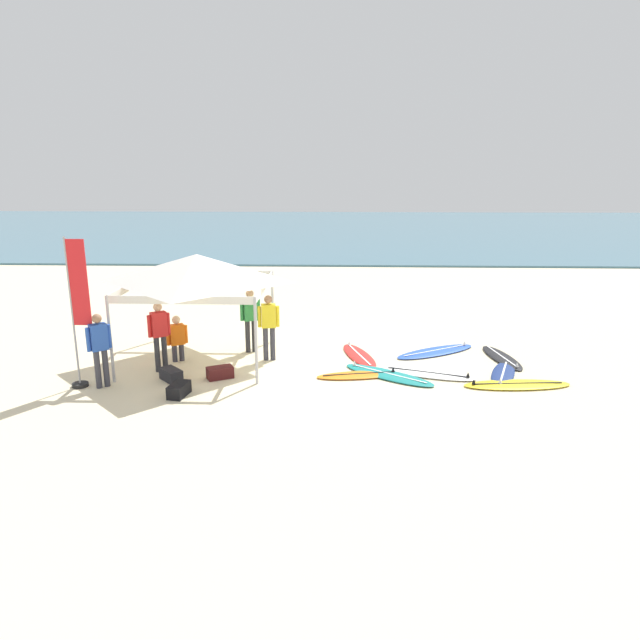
# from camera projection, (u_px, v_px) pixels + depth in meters

# --- Properties ---
(ground_plane) EXTENTS (80.00, 80.00, 0.00)m
(ground_plane) POSITION_uv_depth(u_px,v_px,m) (302.00, 367.00, 14.45)
(ground_plane) COLOR beige
(sea) EXTENTS (80.00, 36.00, 0.10)m
(sea) POSITION_uv_depth(u_px,v_px,m) (328.00, 229.00, 46.43)
(sea) COLOR teal
(sea) RESTS_ON ground
(canopy_tent) EXTENTS (3.45, 3.45, 2.75)m
(canopy_tent) POSITION_uv_depth(u_px,v_px,m) (197.00, 268.00, 14.38)
(canopy_tent) COLOR #B7B7BC
(canopy_tent) RESTS_ON ground
(surfboard_black) EXTENTS (0.90, 2.10, 0.19)m
(surfboard_black) POSITION_uv_depth(u_px,v_px,m) (502.00, 358.00, 15.03)
(surfboard_black) COLOR black
(surfboard_black) RESTS_ON ground
(surfboard_blue) EXTENTS (2.48, 1.83, 0.19)m
(surfboard_blue) POSITION_uv_depth(u_px,v_px,m) (436.00, 351.00, 15.55)
(surfboard_blue) COLOR blue
(surfboard_blue) RESTS_ON ground
(surfboard_white) EXTENTS (2.37, 1.33, 0.19)m
(surfboard_white) POSITION_uv_depth(u_px,v_px,m) (428.00, 374.00, 13.87)
(surfboard_white) COLOR white
(surfboard_white) RESTS_ON ground
(surfboard_red) EXTENTS (1.15, 2.17, 0.19)m
(surfboard_red) POSITION_uv_depth(u_px,v_px,m) (359.00, 355.00, 15.21)
(surfboard_red) COLOR red
(surfboard_red) RESTS_ON ground
(surfboard_navy) EXTENTS (1.15, 1.99, 0.19)m
(surfboard_navy) POSITION_uv_depth(u_px,v_px,m) (503.00, 374.00, 13.86)
(surfboard_navy) COLOR navy
(surfboard_navy) RESTS_ON ground
(surfboard_orange) EXTENTS (2.11, 0.93, 0.19)m
(surfboard_orange) POSITION_uv_depth(u_px,v_px,m) (359.00, 375.00, 13.78)
(surfboard_orange) COLOR orange
(surfboard_orange) RESTS_ON ground
(surfboard_teal) EXTENTS (2.33, 1.95, 0.19)m
(surfboard_teal) POSITION_uv_depth(u_px,v_px,m) (388.00, 375.00, 13.79)
(surfboard_teal) COLOR #19847F
(surfboard_teal) RESTS_ON ground
(surfboard_yellow) EXTENTS (2.50, 0.86, 0.19)m
(surfboard_yellow) POSITION_uv_depth(u_px,v_px,m) (517.00, 385.00, 13.16)
(surfboard_yellow) COLOR yellow
(surfboard_yellow) RESTS_ON ground
(person_green) EXTENTS (0.51, 0.35, 1.71)m
(person_green) POSITION_uv_depth(u_px,v_px,m) (250.00, 316.00, 15.39)
(person_green) COLOR #2D2D33
(person_green) RESTS_ON ground
(person_red) EXTENTS (0.47, 0.38, 1.71)m
(person_red) POSITION_uv_depth(u_px,v_px,m) (159.00, 332.00, 13.92)
(person_red) COLOR #2D2D33
(person_red) RESTS_ON ground
(person_blue) EXTENTS (0.44, 0.40, 1.71)m
(person_blue) POSITION_uv_depth(u_px,v_px,m) (99.00, 345.00, 12.87)
(person_blue) COLOR #383842
(person_blue) RESTS_ON ground
(person_yellow) EXTENTS (0.55, 0.27, 1.71)m
(person_yellow) POSITION_uv_depth(u_px,v_px,m) (269.00, 323.00, 14.72)
(person_yellow) COLOR #383842
(person_yellow) RESTS_ON ground
(person_orange) EXTENTS (0.48, 0.37, 1.20)m
(person_orange) POSITION_uv_depth(u_px,v_px,m) (177.00, 337.00, 14.72)
(person_orange) COLOR #383842
(person_orange) RESTS_ON ground
(banner_flag) EXTENTS (0.60, 0.36, 3.40)m
(banner_flag) POSITION_uv_depth(u_px,v_px,m) (78.00, 320.00, 12.75)
(banner_flag) COLOR #99999E
(banner_flag) RESTS_ON ground
(gear_bag_near_tent) EXTENTS (0.68, 0.56, 0.28)m
(gear_bag_near_tent) POSITION_uv_depth(u_px,v_px,m) (220.00, 373.00, 13.63)
(gear_bag_near_tent) COLOR #4C1919
(gear_bag_near_tent) RESTS_ON ground
(gear_bag_by_pole) EXTENTS (0.42, 0.65, 0.28)m
(gear_bag_by_pole) POSITION_uv_depth(u_px,v_px,m) (179.00, 390.00, 12.58)
(gear_bag_by_pole) COLOR black
(gear_bag_by_pole) RESTS_ON ground
(gear_bag_on_sand) EXTENTS (0.64, 0.66, 0.28)m
(gear_bag_on_sand) POSITION_uv_depth(u_px,v_px,m) (171.00, 375.00, 13.49)
(gear_bag_on_sand) COLOR #232328
(gear_bag_on_sand) RESTS_ON ground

